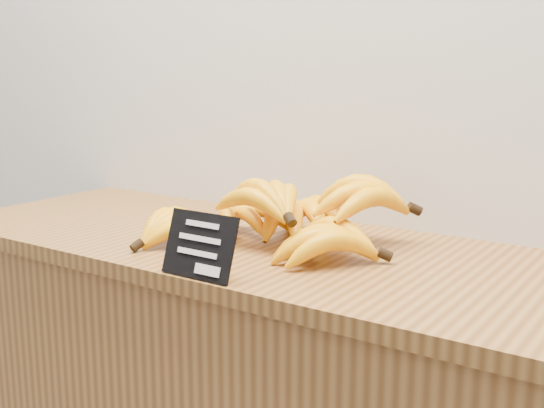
% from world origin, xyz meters
% --- Properties ---
extents(counter_top, '(1.54, 0.54, 0.03)m').
position_xyz_m(counter_top, '(-0.11, 2.75, 0.92)').
color(counter_top, olive).
rests_on(counter_top, counter).
extents(chalkboard_sign, '(0.14, 0.04, 0.11)m').
position_xyz_m(chalkboard_sign, '(-0.12, 2.51, 0.98)').
color(chalkboard_sign, black).
rests_on(chalkboard_sign, counter_top).
extents(banana_pile, '(0.54, 0.41, 0.12)m').
position_xyz_m(banana_pile, '(-0.11, 2.75, 0.98)').
color(banana_pile, '#FFB40A').
rests_on(banana_pile, counter_top).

